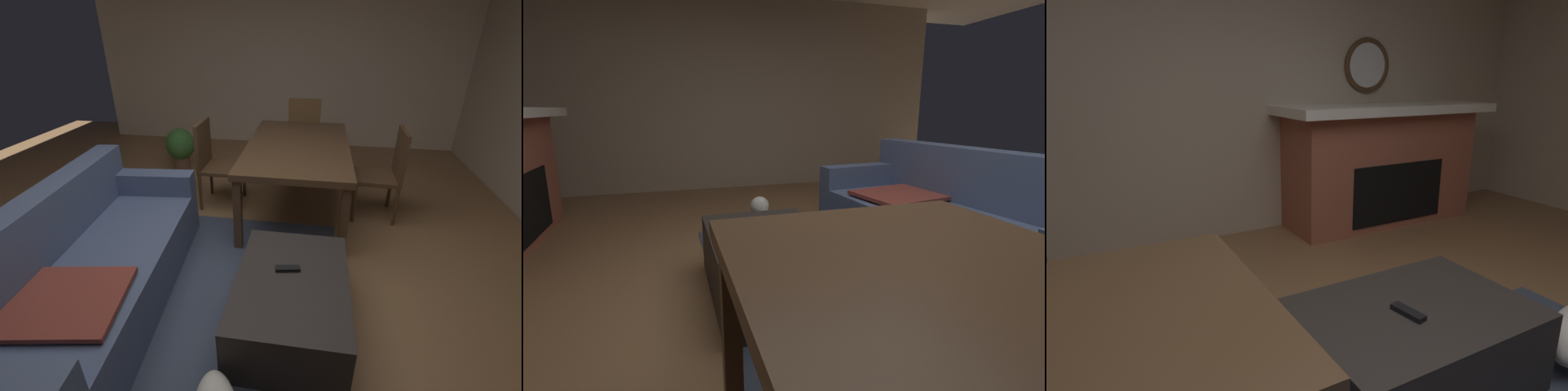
% 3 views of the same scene
% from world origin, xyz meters
% --- Properties ---
extents(wall_back_fireplace_side, '(7.84, 0.12, 2.68)m').
position_xyz_m(wall_back_fireplace_side, '(0.00, -2.82, 1.34)').
color(wall_back_fireplace_side, '#B7A893').
rests_on(wall_back_fireplace_side, ground).
extents(fireplace, '(2.11, 0.76, 1.15)m').
position_xyz_m(fireplace, '(-1.67, -2.45, 0.58)').
color(fireplace, '#9E5642').
rests_on(fireplace, ground).
extents(round_wall_mirror, '(0.52, 0.05, 0.52)m').
position_xyz_m(round_wall_mirror, '(-1.67, -2.73, 1.51)').
color(round_wall_mirror, '#4C331E').
extents(ottoman_coffee_table, '(1.03, 0.71, 0.39)m').
position_xyz_m(ottoman_coffee_table, '(-0.34, -0.49, 0.20)').
color(ottoman_coffee_table, '#2D2826').
rests_on(ottoman_coffee_table, ground).
extents(tv_remote, '(0.08, 0.17, 0.02)m').
position_xyz_m(tv_remote, '(-0.27, -0.45, 0.41)').
color(tv_remote, black).
rests_on(tv_remote, ottoman_coffee_table).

